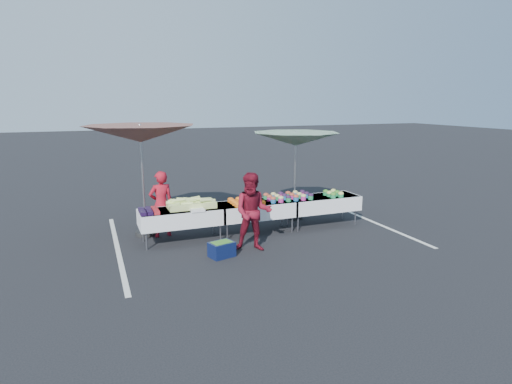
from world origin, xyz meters
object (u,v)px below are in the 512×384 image
object	(u,v)px
customer	(253,212)
umbrella_right	(296,140)
table_left	(181,216)
umbrella_left	(140,135)
storage_bin	(222,249)
table_right	(322,203)
table_center	(256,209)
vendor	(161,204)

from	to	relation	value
customer	umbrella_right	world-z (taller)	umbrella_right
table_left	umbrella_left	xyz separation A→B (m)	(-0.70, 0.80, 1.78)
storage_bin	table_left	bearing A→B (deg)	97.62
table_right	customer	world-z (taller)	customer
table_center	vendor	xyz separation A→B (m)	(-2.14, 0.55, 0.19)
vendor	storage_bin	xyz separation A→B (m)	(0.90, -1.82, -0.61)
table_left	table_right	xyz separation A→B (m)	(3.60, 0.00, 0.00)
table_left	customer	xyz separation A→B (m)	(1.29, -1.13, 0.25)
table_right	vendor	distance (m)	3.99
table_right	customer	xyz separation A→B (m)	(-2.31, -1.13, 0.25)
umbrella_left	table_right	bearing A→B (deg)	-10.54
vendor	table_left	bearing A→B (deg)	114.48
table_right	umbrella_right	world-z (taller)	umbrella_right
customer	umbrella_left	world-z (taller)	umbrella_left
table_left	table_right	bearing A→B (deg)	0.00
table_center	umbrella_left	size ratio (longest dim) A/B	0.66
vendor	customer	world-z (taller)	customer
umbrella_right	storage_bin	size ratio (longest dim) A/B	4.28
table_right	umbrella_right	bearing A→B (deg)	115.20
umbrella_left	table_left	bearing A→B (deg)	-48.81
vendor	umbrella_right	size ratio (longest dim) A/B	0.65
vendor	umbrella_left	world-z (taller)	umbrella_left
table_left	customer	world-z (taller)	customer
customer	umbrella_left	xyz separation A→B (m)	(-1.99, 1.93, 1.53)
table_left	table_center	world-z (taller)	same
vendor	customer	distance (m)	2.34
customer	umbrella_right	distance (m)	3.02
table_center	vendor	size ratio (longest dim) A/B	1.20
customer	vendor	bearing A→B (deg)	156.87
umbrella_left	table_center	bearing A→B (deg)	-17.74
table_center	table_right	size ratio (longest dim) A/B	1.00
storage_bin	table_right	bearing A→B (deg)	6.62
table_right	storage_bin	world-z (taller)	table_right
table_center	umbrella_right	xyz separation A→B (m)	(1.42, 0.80, 1.54)
umbrella_left	umbrella_right	bearing A→B (deg)	-0.00
table_right	vendor	world-z (taller)	vendor
table_left	umbrella_right	bearing A→B (deg)	13.94
table_left	umbrella_left	world-z (taller)	umbrella_left
table_center	umbrella_left	xyz separation A→B (m)	(-2.50, 0.80, 1.78)
table_left	table_center	distance (m)	1.80
umbrella_right	storage_bin	xyz separation A→B (m)	(-2.67, -2.07, -1.96)
umbrella_right	storage_bin	world-z (taller)	umbrella_right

